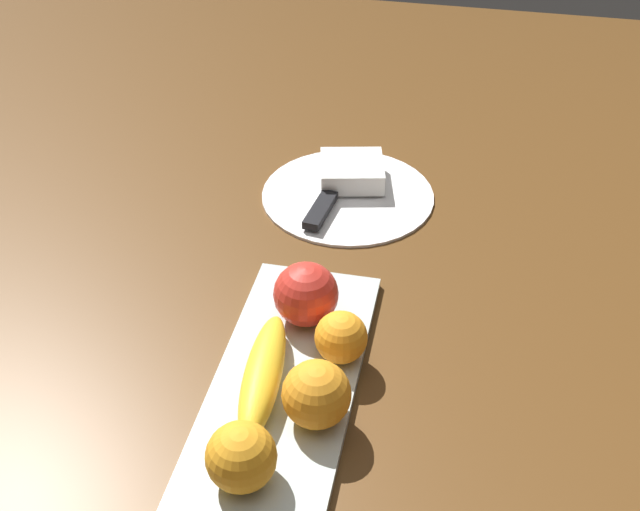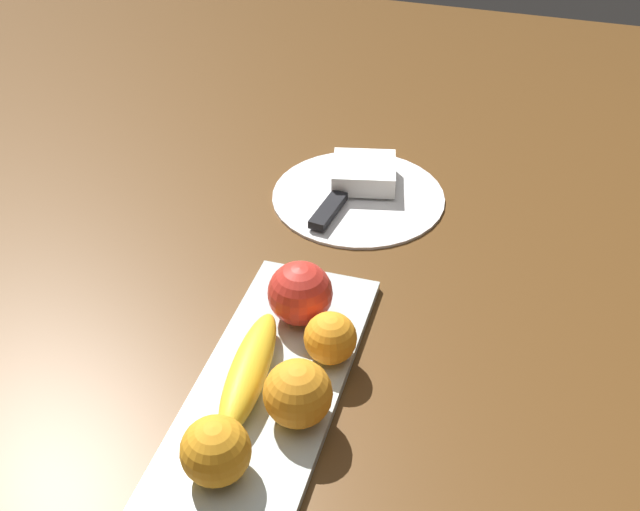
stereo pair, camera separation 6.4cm
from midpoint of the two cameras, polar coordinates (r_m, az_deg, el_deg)
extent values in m
plane|color=#553416|center=(0.92, -0.73, -8.85)|extent=(2.40, 2.40, 0.00)
cube|color=#B1BDB8|center=(0.90, -1.67, -9.61)|extent=(0.42, 0.16, 0.01)
sphere|color=red|center=(0.94, 0.51, -2.77)|extent=(0.08, 0.08, 0.08)
ellipsoid|color=yellow|center=(0.88, -3.03, -8.32)|extent=(0.19, 0.06, 0.04)
sphere|color=orange|center=(0.79, -5.15, -13.85)|extent=(0.07, 0.07, 0.07)
sphere|color=orange|center=(0.83, 0.62, -9.94)|extent=(0.07, 0.07, 0.07)
sphere|color=orange|center=(0.90, 2.78, -5.99)|extent=(0.06, 0.06, 0.06)
cylinder|color=white|center=(1.20, 4.29, 4.29)|extent=(0.26, 0.26, 0.01)
cube|color=white|center=(1.21, 4.68, 5.90)|extent=(0.11, 0.11, 0.03)
cube|color=silver|center=(1.20, 3.28, 4.56)|extent=(0.15, 0.04, 0.00)
cube|color=black|center=(1.15, 2.20, 3.24)|extent=(0.09, 0.04, 0.01)
camera|label=1|loc=(0.03, -88.20, 1.41)|focal=44.65mm
camera|label=2|loc=(0.03, 91.80, -1.41)|focal=44.65mm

